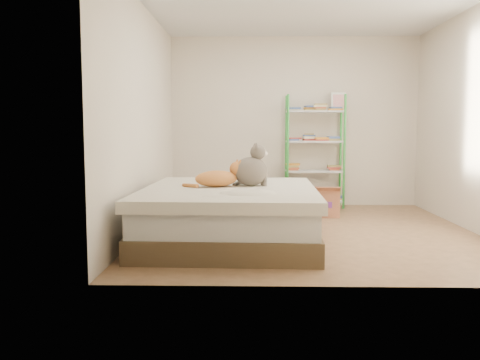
{
  "coord_description": "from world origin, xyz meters",
  "views": [
    {
      "loc": [
        -0.66,
        -5.84,
        1.18
      ],
      "look_at": [
        -0.79,
        -0.22,
        0.62
      ],
      "focal_mm": 38.0,
      "sensor_mm": 36.0,
      "label": 1
    }
  ],
  "objects_px": {
    "grey_cat": "(251,165)",
    "white_bin": "(202,196)",
    "bed": "(230,214)",
    "orange_cat": "(216,176)",
    "cardboard_box": "(319,202)",
    "shelf_unit": "(315,148)"
  },
  "relations": [
    {
      "from": "grey_cat",
      "to": "shelf_unit",
      "type": "xyz_separation_m",
      "value": [
        0.97,
        2.24,
        0.1
      ]
    },
    {
      "from": "shelf_unit",
      "to": "white_bin",
      "type": "relative_size",
      "value": 5.07
    },
    {
      "from": "orange_cat",
      "to": "shelf_unit",
      "type": "xyz_separation_m",
      "value": [
        1.34,
        2.35,
        0.22
      ]
    },
    {
      "from": "orange_cat",
      "to": "grey_cat",
      "type": "bearing_deg",
      "value": -4.92
    },
    {
      "from": "cardboard_box",
      "to": "grey_cat",
      "type": "bearing_deg",
      "value": -117.62
    },
    {
      "from": "grey_cat",
      "to": "orange_cat",
      "type": "bearing_deg",
      "value": 96.66
    },
    {
      "from": "bed",
      "to": "white_bin",
      "type": "bearing_deg",
      "value": 104.48
    },
    {
      "from": "shelf_unit",
      "to": "white_bin",
      "type": "height_order",
      "value": "shelf_unit"
    },
    {
      "from": "bed",
      "to": "grey_cat",
      "type": "height_order",
      "value": "grey_cat"
    },
    {
      "from": "bed",
      "to": "orange_cat",
      "type": "relative_size",
      "value": 4.16
    },
    {
      "from": "cardboard_box",
      "to": "white_bin",
      "type": "relative_size",
      "value": 1.65
    },
    {
      "from": "orange_cat",
      "to": "cardboard_box",
      "type": "distance_m",
      "value": 2.11
    },
    {
      "from": "shelf_unit",
      "to": "bed",
      "type": "bearing_deg",
      "value": -116.46
    },
    {
      "from": "shelf_unit",
      "to": "white_bin",
      "type": "bearing_deg",
      "value": -176.48
    },
    {
      "from": "orange_cat",
      "to": "shelf_unit",
      "type": "relative_size",
      "value": 0.32
    },
    {
      "from": "cardboard_box",
      "to": "white_bin",
      "type": "height_order",
      "value": "cardboard_box"
    },
    {
      "from": "grey_cat",
      "to": "white_bin",
      "type": "height_order",
      "value": "grey_cat"
    },
    {
      "from": "orange_cat",
      "to": "white_bin",
      "type": "bearing_deg",
      "value": 78.12
    },
    {
      "from": "orange_cat",
      "to": "white_bin",
      "type": "relative_size",
      "value": 1.61
    },
    {
      "from": "shelf_unit",
      "to": "cardboard_box",
      "type": "bearing_deg",
      "value": -92.15
    },
    {
      "from": "bed",
      "to": "grey_cat",
      "type": "xyz_separation_m",
      "value": [
        0.22,
        0.16,
        0.51
      ]
    },
    {
      "from": "grey_cat",
      "to": "cardboard_box",
      "type": "height_order",
      "value": "grey_cat"
    }
  ]
}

